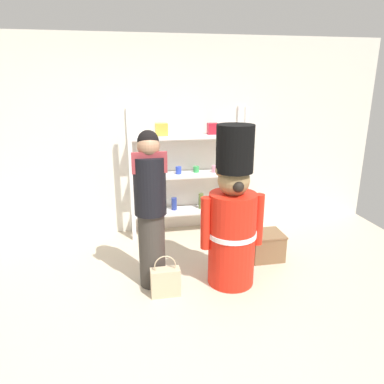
# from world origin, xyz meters

# --- Properties ---
(ground_plane) EXTENTS (6.40, 6.40, 0.00)m
(ground_plane) POSITION_xyz_m (0.00, 0.00, 0.00)
(ground_plane) COLOR beige
(back_wall) EXTENTS (6.40, 0.12, 2.60)m
(back_wall) POSITION_xyz_m (0.00, 2.20, 1.30)
(back_wall) COLOR silver
(back_wall) RESTS_ON ground_plane
(merchandise_shelf) EXTENTS (1.55, 0.35, 1.71)m
(merchandise_shelf) POSITION_xyz_m (0.44, 1.98, 0.85)
(merchandise_shelf) COLOR white
(merchandise_shelf) RESTS_ON ground_plane
(teddy_bear_guard) EXTENTS (0.65, 0.50, 1.65)m
(teddy_bear_guard) POSITION_xyz_m (0.65, 0.58, 0.72)
(teddy_bear_guard) COLOR red
(teddy_bear_guard) RESTS_ON ground_plane
(person_shopper) EXTENTS (0.33, 0.31, 1.60)m
(person_shopper) POSITION_xyz_m (-0.16, 0.69, 0.85)
(person_shopper) COLOR #38332D
(person_shopper) RESTS_ON ground_plane
(shopping_bag) EXTENTS (0.29, 0.13, 0.43)m
(shopping_bag) POSITION_xyz_m (-0.06, 0.46, 0.15)
(shopping_bag) COLOR #C1AD89
(shopping_bag) RESTS_ON ground_plane
(display_crate) EXTENTS (0.39, 0.36, 0.32)m
(display_crate) POSITION_xyz_m (1.21, 1.01, 0.16)
(display_crate) COLOR brown
(display_crate) RESTS_ON ground_plane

